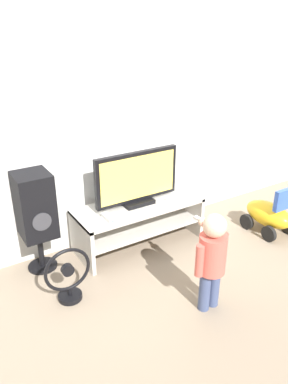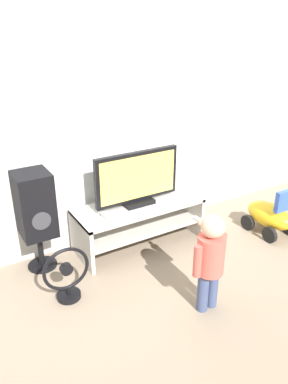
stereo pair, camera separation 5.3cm
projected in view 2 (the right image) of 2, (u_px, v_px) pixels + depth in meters
name	position (u px, v px, depth m)	size (l,w,h in m)	color
ground_plane	(152.00, 255.00, 3.66)	(16.00, 16.00, 0.00)	gray
wall_back	(120.00, 111.00, 3.59)	(10.00, 0.06, 2.60)	silver
tv_stand	(139.00, 217.00, 3.74)	(1.28, 0.51, 0.45)	beige
television	(137.00, 179.00, 3.59)	(0.88, 0.20, 0.53)	black
game_console	(108.00, 218.00, 3.38)	(0.05, 0.17, 0.04)	white
remote_primary	(171.00, 201.00, 3.72)	(0.06, 0.13, 0.03)	white
child	(210.00, 255.00, 2.80)	(0.31, 0.47, 0.83)	#3F4C72
speaker_tower	(35.00, 207.00, 3.25)	(0.30, 0.33, 0.93)	black
floor_fan	(67.00, 276.00, 3.01)	(0.39, 0.20, 0.48)	black
ride_on_toy	(270.00, 215.00, 3.98)	(0.34, 0.56, 0.55)	gold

